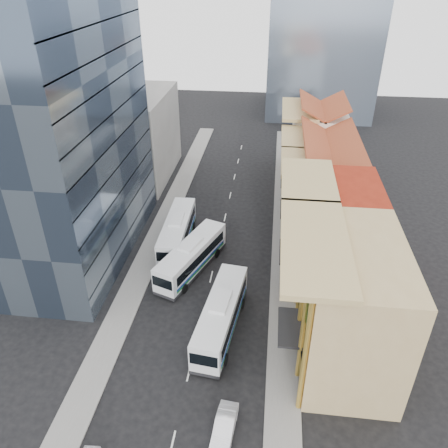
# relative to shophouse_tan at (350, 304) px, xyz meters

# --- Properties ---
(ground) EXTENTS (200.00, 200.00, 0.00)m
(ground) POSITION_rel_shophouse_tan_xyz_m (-14.00, -5.00, -6.00)
(ground) COLOR black
(ground) RESTS_ON ground
(sidewalk_right) EXTENTS (3.00, 90.00, 0.15)m
(sidewalk_right) POSITION_rel_shophouse_tan_xyz_m (-5.50, 17.00, -5.92)
(sidewalk_right) COLOR slate
(sidewalk_right) RESTS_ON ground
(sidewalk_left) EXTENTS (3.00, 90.00, 0.15)m
(sidewalk_left) POSITION_rel_shophouse_tan_xyz_m (-22.50, 17.00, -5.92)
(sidewalk_left) COLOR slate
(sidewalk_left) RESTS_ON ground
(shophouse_tan) EXTENTS (8.00, 14.00, 12.00)m
(shophouse_tan) POSITION_rel_shophouse_tan_xyz_m (0.00, 0.00, 0.00)
(shophouse_tan) COLOR tan
(shophouse_tan) RESTS_ON ground
(shophouse_red) EXTENTS (8.00, 10.00, 12.00)m
(shophouse_red) POSITION_rel_shophouse_tan_xyz_m (0.00, 12.00, 0.00)
(shophouse_red) COLOR maroon
(shophouse_red) RESTS_ON ground
(shophouse_cream_near) EXTENTS (8.00, 9.00, 10.00)m
(shophouse_cream_near) POSITION_rel_shophouse_tan_xyz_m (0.00, 21.50, -1.00)
(shophouse_cream_near) COLOR silver
(shophouse_cream_near) RESTS_ON ground
(shophouse_cream_mid) EXTENTS (8.00, 9.00, 10.00)m
(shophouse_cream_mid) POSITION_rel_shophouse_tan_xyz_m (0.00, 30.50, -1.00)
(shophouse_cream_mid) COLOR silver
(shophouse_cream_mid) RESTS_ON ground
(shophouse_cream_far) EXTENTS (8.00, 12.00, 11.00)m
(shophouse_cream_far) POSITION_rel_shophouse_tan_xyz_m (0.00, 41.00, -0.50)
(shophouse_cream_far) COLOR silver
(shophouse_cream_far) RESTS_ON ground
(office_tower) EXTENTS (12.00, 26.00, 30.00)m
(office_tower) POSITION_rel_shophouse_tan_xyz_m (-31.00, 14.00, 9.00)
(office_tower) COLOR #364355
(office_tower) RESTS_ON ground
(office_block_far) EXTENTS (10.00, 18.00, 14.00)m
(office_block_far) POSITION_rel_shophouse_tan_xyz_m (-30.00, 37.00, 1.00)
(office_block_far) COLOR gray
(office_block_far) RESTS_ON ground
(bus_left_near) EXTENTS (7.03, 12.64, 3.98)m
(bus_left_near) POSITION_rel_shophouse_tan_xyz_m (-16.49, 11.10, -4.01)
(bus_left_near) COLOR white
(bus_left_near) RESTS_ON ground
(bus_left_far) EXTENTS (3.25, 12.71, 4.06)m
(bus_left_far) POSITION_rel_shophouse_tan_xyz_m (-19.33, 16.32, -3.97)
(bus_left_far) COLOR silver
(bus_left_far) RESTS_ON ground
(bus_right) EXTENTS (4.42, 12.83, 4.03)m
(bus_right) POSITION_rel_shophouse_tan_xyz_m (-11.77, 1.54, -3.98)
(bus_right) COLOR silver
(bus_right) RESTS_ON ground
(sedan_right) EXTENTS (1.93, 4.50, 1.44)m
(sedan_right) POSITION_rel_shophouse_tan_xyz_m (-10.09, -9.56, -5.28)
(sedan_right) COLOR silver
(sedan_right) RESTS_ON ground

